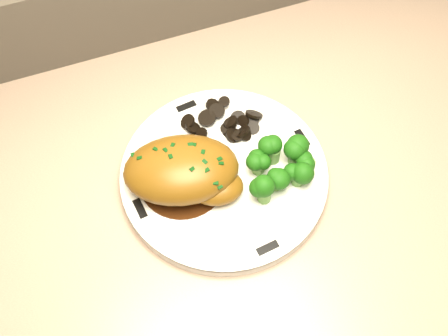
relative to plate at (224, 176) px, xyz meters
name	(u,v)px	position (x,y,z in m)	size (l,w,h in m)	color
plate	(224,176)	(0.00, 0.00, 0.00)	(0.24, 0.24, 0.02)	white
rim_accent_0	(186,106)	(-0.01, 0.10, 0.01)	(0.02, 0.01, 0.00)	black
rim_accent_1	(140,209)	(-0.10, -0.01, 0.01)	(0.02, 0.01, 0.00)	black
rim_accent_2	(268,248)	(0.01, -0.10, 0.01)	(0.02, 0.01, 0.00)	black
rim_accent_3	(302,138)	(0.10, 0.01, 0.01)	(0.02, 0.01, 0.00)	black
gravy_pool	(183,180)	(-0.05, 0.01, 0.01)	(0.10, 0.10, 0.00)	#361909
chicken_breast	(185,172)	(-0.04, 0.00, 0.03)	(0.14, 0.11, 0.05)	brown
mushroom_pile	(223,127)	(0.02, 0.06, 0.01)	(0.08, 0.06, 0.02)	black
broccoli_florets	(283,167)	(0.06, -0.03, 0.03)	(0.08, 0.07, 0.03)	#5B903C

